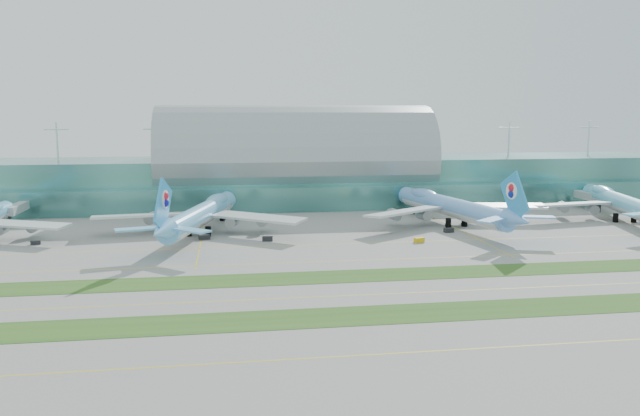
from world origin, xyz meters
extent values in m
plane|color=gray|center=(0.00, 0.00, 0.00)|extent=(700.00, 700.00, 0.00)
cube|color=#3D7A75|center=(0.00, 130.00, 10.00)|extent=(340.00, 42.00, 20.00)
cube|color=#3D7A75|center=(0.00, 106.00, 5.00)|extent=(340.00, 8.00, 10.00)
ellipsoid|color=#9EA5A8|center=(0.00, 130.00, 20.00)|extent=(340.00, 46.20, 16.17)
cylinder|color=white|center=(0.00, 130.00, 28.00)|extent=(0.80, 0.80, 16.00)
cube|color=#B2B7B7|center=(-106.00, 95.00, 5.50)|extent=(3.50, 22.00, 3.00)
cylinder|color=black|center=(-106.00, 85.00, 2.00)|extent=(1.00, 1.00, 4.00)
cube|color=#B2B7B7|center=(-31.00, 95.00, 5.50)|extent=(3.50, 22.00, 3.00)
cylinder|color=black|center=(-31.00, 85.00, 2.00)|extent=(1.00, 1.00, 4.00)
cube|color=#B2B7B7|center=(44.00, 95.00, 5.50)|extent=(3.50, 22.00, 3.00)
cylinder|color=black|center=(44.00, 85.00, 2.00)|extent=(1.00, 1.00, 4.00)
cube|color=#B2B7B7|center=(119.00, 95.00, 5.50)|extent=(3.50, 22.00, 3.00)
cylinder|color=black|center=(119.00, 85.00, 2.00)|extent=(1.00, 1.00, 4.00)
cube|color=#2D591E|center=(0.00, -28.00, 0.04)|extent=(420.00, 12.00, 0.08)
cube|color=#2D591E|center=(0.00, 2.00, 0.04)|extent=(420.00, 12.00, 0.08)
cube|color=yellow|center=(0.00, -48.00, 0.01)|extent=(420.00, 0.35, 0.01)
cube|color=yellow|center=(0.00, -14.00, 0.01)|extent=(420.00, 0.35, 0.01)
cube|color=yellow|center=(0.00, 18.00, 0.01)|extent=(420.00, 0.35, 0.01)
cube|color=yellow|center=(0.00, 40.00, 0.01)|extent=(420.00, 0.35, 0.01)
cone|color=#5FA8D1|center=(-108.64, 92.16, 5.85)|extent=(6.08, 4.97, 5.94)
cube|color=silver|center=(-92.40, 57.72, 5.47)|extent=(29.24, 18.17, 1.17)
cylinder|color=gray|center=(-96.56, 63.02, 3.45)|extent=(3.41, 5.37, 3.26)
cylinder|color=#70C2F8|center=(-38.56, 63.03, 6.61)|extent=(23.31, 66.78, 6.72)
ellipsoid|color=#70C2F8|center=(-33.86, 81.25, 8.46)|extent=(11.29, 21.39, 4.79)
cone|color=#70C2F8|center=(-29.51, 98.10, 6.61)|extent=(7.86, 6.93, 6.72)
cone|color=#70C2F8|center=(-48.04, 26.28, 7.92)|extent=(8.62, 11.05, 6.39)
cube|color=silver|center=(-58.00, 65.80, 6.18)|extent=(33.32, 12.36, 1.32)
cylinder|color=#92969A|center=(-51.82, 70.25, 3.90)|extent=(5.06, 6.70, 3.69)
cube|color=silver|center=(-20.20, 56.05, 6.18)|extent=(31.01, 25.90, 1.32)
cylinder|color=#92969A|center=(-23.47, 62.94, 3.90)|extent=(5.06, 6.70, 3.69)
cube|color=#3194DD|center=(-47.50, 28.38, 14.75)|extent=(4.19, 13.96, 15.63)
cylinder|color=silver|center=(-47.23, 29.43, 16.37)|extent=(2.25, 5.28, 5.20)
cylinder|color=black|center=(-32.18, 87.76, 1.63)|extent=(1.95, 1.95, 3.25)
cylinder|color=black|center=(-42.80, 59.64, 1.63)|extent=(1.95, 1.95, 3.25)
cylinder|color=black|center=(-36.50, 58.01, 1.63)|extent=(1.95, 1.95, 3.25)
cylinder|color=#6CA6ED|center=(48.92, 66.55, 6.64)|extent=(20.05, 67.48, 6.75)
ellipsoid|color=#6CA6ED|center=(45.16, 85.07, 8.50)|extent=(10.37, 21.38, 4.81)
cone|color=#6CA6ED|center=(41.69, 102.18, 6.64)|extent=(7.70, 6.68, 6.75)
cone|color=#6CA6ED|center=(56.51, 29.21, 7.95)|extent=(8.23, 10.88, 6.41)
cube|color=silver|center=(30.15, 60.52, 6.20)|extent=(31.76, 24.85, 1.33)
cylinder|color=#92969A|center=(33.78, 67.25, 3.92)|extent=(4.82, 6.60, 3.70)
cube|color=silver|center=(68.56, 68.32, 6.20)|extent=(33.60, 14.02, 1.33)
cylinder|color=#92969A|center=(62.59, 73.10, 3.92)|extent=(4.82, 6.60, 3.70)
cube|color=#329CDF|center=(56.07, 31.35, 14.80)|extent=(3.49, 14.15, 15.69)
cylinder|color=white|center=(55.86, 32.41, 16.44)|extent=(2.00, 5.32, 5.23)
cylinder|color=black|center=(43.82, 91.68, 1.63)|extent=(1.96, 1.96, 3.27)
cylinder|color=black|center=(46.59, 61.63, 1.63)|extent=(1.96, 1.96, 3.27)
cylinder|color=black|center=(52.99, 62.93, 1.63)|extent=(1.96, 1.96, 3.27)
cylinder|color=#67C1E4|center=(115.53, 66.39, 6.59)|extent=(21.79, 66.74, 6.70)
ellipsoid|color=#67C1E4|center=(119.81, 84.65, 8.43)|extent=(10.84, 21.28, 4.77)
cone|color=#67C1E4|center=(123.76, 101.52, 6.59)|extent=(7.75, 6.79, 6.70)
cube|color=silver|center=(96.11, 68.72, 6.16)|extent=(33.27, 13.01, 1.32)
cylinder|color=gray|center=(102.17, 73.29, 3.89)|extent=(4.93, 6.62, 3.67)
cylinder|color=black|center=(121.34, 91.17, 1.62)|extent=(1.94, 1.94, 3.24)
cylinder|color=black|center=(111.39, 62.92, 1.62)|extent=(1.94, 1.94, 3.24)
cylinder|color=black|center=(117.70, 61.44, 1.62)|extent=(1.94, 1.94, 3.24)
cube|color=black|center=(-88.40, 52.82, 0.62)|extent=(2.97, 1.83, 1.24)
cube|color=black|center=(-37.56, 53.07, 0.76)|extent=(3.87, 2.74, 1.53)
cube|color=black|center=(-17.81, 47.63, 0.71)|extent=(3.41, 2.04, 1.43)
cube|color=gold|center=(28.78, 38.62, 0.75)|extent=(3.43, 2.40, 1.49)
cube|color=black|center=(43.64, 52.98, 0.73)|extent=(3.48, 2.56, 1.47)
camera|label=1|loc=(-29.75, -144.80, 40.09)|focal=35.00mm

